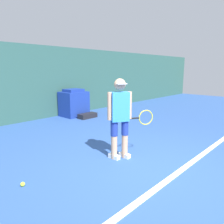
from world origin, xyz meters
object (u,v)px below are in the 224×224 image
object	(u,v)px
tennis_player	(120,115)
covered_chair	(74,103)
equipment_bag	(88,116)
tennis_ball	(23,184)

from	to	relation	value
tennis_player	covered_chair	bearing A→B (deg)	95.34
covered_chair	equipment_bag	world-z (taller)	covered_chair
tennis_ball	equipment_bag	world-z (taller)	equipment_bag
covered_chair	tennis_player	bearing A→B (deg)	-115.49
tennis_player	covered_chair	world-z (taller)	tennis_player
equipment_bag	tennis_ball	bearing A→B (deg)	-142.80
tennis_ball	equipment_bag	bearing A→B (deg)	37.20
tennis_ball	covered_chair	bearing A→B (deg)	43.77
tennis_player	equipment_bag	distance (m)	3.85
tennis_ball	equipment_bag	size ratio (longest dim) A/B	0.10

